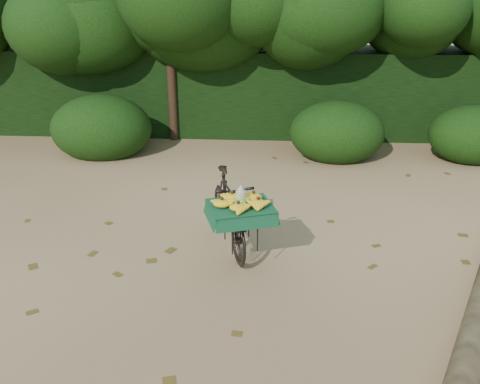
{
  "coord_description": "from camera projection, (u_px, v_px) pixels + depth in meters",
  "views": [
    {
      "loc": [
        0.29,
        -5.03,
        3.04
      ],
      "look_at": [
        -0.07,
        0.48,
        0.8
      ],
      "focal_mm": 38.0,
      "sensor_mm": 36.0,
      "label": 1
    }
  ],
  "objects": [
    {
      "name": "vendor_bicycle",
      "position": [
        229.0,
        211.0,
        6.21
      ],
      "size": [
        1.07,
        1.78,
        0.97
      ],
      "rotation": [
        0.0,
        0.0,
        0.32
      ],
      "color": "black",
      "rests_on": "ground"
    },
    {
      "name": "tree_row",
      "position": [
        228.0,
        42.0,
        10.19
      ],
      "size": [
        14.5,
        2.0,
        4.0
      ],
      "primitive_type": null,
      "color": "black",
      "rests_on": "ground"
    },
    {
      "name": "ground",
      "position": [
        243.0,
        273.0,
        5.81
      ],
      "size": [
        80.0,
        80.0,
        0.0
      ],
      "primitive_type": "plane",
      "color": "tan",
      "rests_on": "ground"
    },
    {
      "name": "hedge_backdrop",
      "position": [
        260.0,
        90.0,
        11.3
      ],
      "size": [
        26.0,
        1.8,
        1.8
      ],
      "primitive_type": "cube",
      "color": "black",
      "rests_on": "ground"
    },
    {
      "name": "bush_clumps",
      "position": [
        283.0,
        134.0,
        9.59
      ],
      "size": [
        8.8,
        1.7,
        0.9
      ],
      "primitive_type": null,
      "color": "black",
      "rests_on": "ground"
    },
    {
      "name": "leaf_litter",
      "position": [
        246.0,
        245.0,
        6.41
      ],
      "size": [
        7.0,
        7.3,
        0.01
      ],
      "primitive_type": null,
      "color": "#503C15",
      "rests_on": "ground"
    }
  ]
}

